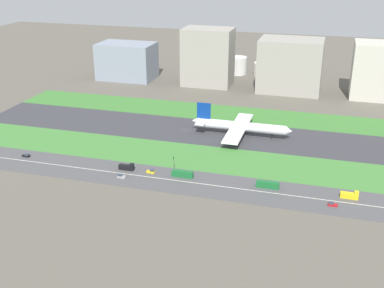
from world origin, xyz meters
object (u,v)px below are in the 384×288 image
Objects in this scene: traffic_light at (174,162)px; cargo_warehouse at (383,71)px; fuel_tank_west at (238,65)px; car_3 at (151,171)px; terminal_building at (127,61)px; fuel_tank_centre at (268,69)px; hangar_building at (208,57)px; office_tower at (290,65)px; car_0 at (26,156)px; bus_0 at (268,185)px; truck_1 at (127,167)px; bus_1 at (182,174)px; car_1 at (332,204)px; truck_0 at (350,195)px; car_2 at (121,176)px; airliner at (239,126)px.

cargo_warehouse is (116.58, 174.01, 17.56)m from traffic_light.
car_3 is at bearing -90.66° from fuel_tank_west.
fuel_tank_centre is at bearing 20.23° from terminal_building.
hangar_building reaches higher than office_tower.
car_0 is 0.09× the size of cargo_warehouse.
bus_0 is 1.38× the size of truck_1.
bus_1 is 0.23× the size of office_tower.
terminal_building is 1.96× the size of fuel_tank_centre.
car_1 is 267.33m from terminal_building.
hangar_building is at bearing 71.32° from car_0.
truck_0 and truck_1 have the same top height.
car_3 is (13.05, 10.00, 0.00)m from car_2.
traffic_light is (-24.31, -60.01, -1.94)m from airliner.
office_tower is at bearing 0.00° from hangar_building.
fuel_tank_west is (15.66, 237.00, 7.22)m from car_2.
office_tower is at bearing 92.42° from bus_0.
truck_0 is 1.91× the size of car_2.
fuel_tank_west is (-7.59, 219.01, 3.86)m from traffic_light.
traffic_light is at bearing 5.24° from car_0.
hangar_building is at bearing -135.83° from fuel_tank_centre.
truck_1 is 0.72× the size of bus_1.
truck_1 is (-48.57, -68.00, -4.56)m from airliner.
bus_0 is 194.04m from cargo_warehouse.
office_tower is 1.10× the size of cargo_warehouse.
hangar_building is (-32.96, 182.00, 22.58)m from bus_1.
cargo_warehouse is at bearing -99.62° from car_1.
traffic_light is (10.20, 7.99, 3.37)m from car_3.
car_0 is at bearing -3.34° from car_1.
hangar_building is (-117.54, 182.00, 22.72)m from truck_0.
fuel_tank_centre is at bearing 78.78° from truck_1.
bus_0 reaches higher than car_3.
truck_1 is 1.91× the size of car_2.
truck_1 is at bearing -110.73° from office_tower.
truck_0 is 184.76m from cargo_warehouse.
car_0 is at bearing 180.00° from truck_0.
truck_1 is at bearing -101.22° from fuel_tank_centre.
car_1 is 171.42m from car_0.
truck_0 is 0.50× the size of fuel_tank_west.
bus_0 is (-39.65, 0.00, 0.15)m from truck_0.
bus_0 is at bearing -0.00° from car_3.
bus_1 is 0.24× the size of hangar_building.
fuel_tank_west reaches higher than car_2.
office_tower is 53.22m from fuel_tank_centre.
car_0 is 0.61× the size of traffic_light.
bus_1 is at bearing -93.37° from fuel_tank_centre.
cargo_warehouse is at bearing -25.16° from fuel_tank_centre.
bus_1 is 0.69× the size of fuel_tank_west.
car_3 is 0.17× the size of fuel_tank_centre.
fuel_tank_centre reaches higher than car_2.
car_1 is at bearing -75.05° from fuel_tank_centre.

